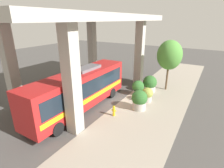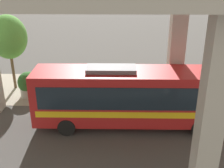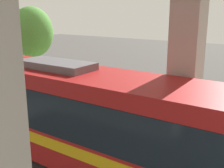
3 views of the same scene
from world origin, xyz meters
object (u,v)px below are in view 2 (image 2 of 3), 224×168
object	(u,v)px
bus	(130,95)
planter_extra	(48,90)
fire_hydrant	(122,95)
planter_back	(66,83)
planter_middle	(29,85)
planter_front	(92,81)
street_tree_near	(8,37)

from	to	relation	value
bus	planter_extra	world-z (taller)	bus
fire_hydrant	planter_back	bearing A→B (deg)	-109.13
fire_hydrant	planter_middle	distance (m)	6.76
planter_middle	planter_back	bearing A→B (deg)	104.67
planter_front	planter_back	world-z (taller)	planter_front
fire_hydrant	planter_front	xyz separation A→B (m)	(-1.36, -2.19, 0.44)
planter_middle	planter_extra	size ratio (longest dim) A/B	1.16
planter_middle	planter_extra	world-z (taller)	planter_middle
planter_extra	planter_back	bearing A→B (deg)	143.51
bus	planter_front	distance (m)	5.36
planter_front	planter_back	distance (m)	1.91
bus	planter_back	world-z (taller)	bus
planter_front	planter_middle	size ratio (longest dim) A/B	0.99
planter_back	bus	bearing A→B (deg)	44.44
planter_front	street_tree_near	xyz separation A→B (m)	(-0.83, -6.07, 3.11)
planter_extra	planter_front	bearing A→B (deg)	115.04
bus	fire_hydrant	bearing A→B (deg)	-172.43
fire_hydrant	planter_front	distance (m)	2.62
planter_front	planter_extra	world-z (taller)	planter_front
bus	street_tree_near	xyz separation A→B (m)	(-5.38, -8.68, 2.03)
fire_hydrant	street_tree_near	distance (m)	9.25
planter_middle	planter_extra	xyz separation A→B (m)	(0.77, 1.53, -0.10)
planter_front	planter_back	xyz separation A→B (m)	(-0.06, -1.90, -0.18)
fire_hydrant	planter_middle	bearing A→B (deg)	-96.29
planter_middle	planter_back	xyz separation A→B (m)	(-0.68, 2.61, -0.17)
bus	planter_front	xyz separation A→B (m)	(-4.55, -2.62, -1.08)
planter_front	planter_middle	world-z (taller)	planter_middle
street_tree_near	planter_front	bearing A→B (deg)	82.20
bus	planter_back	distance (m)	6.58
bus	planter_extra	size ratio (longest dim) A/B	6.87
fire_hydrant	street_tree_near	xyz separation A→B (m)	(-2.19, -8.26, 3.54)
planter_front	street_tree_near	distance (m)	6.87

